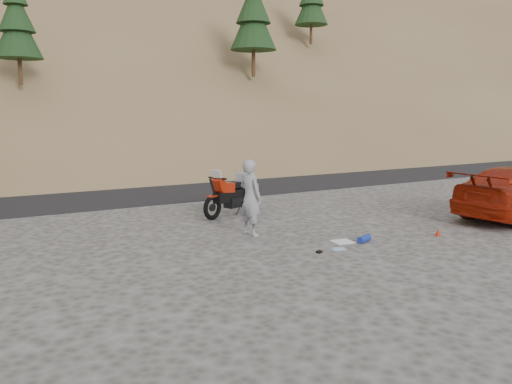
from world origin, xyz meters
The scene contains 10 objects.
ground centered at (0.00, 0.00, 0.00)m, with size 140.00×140.00×0.00m, color #464341.
road centered at (0.00, 9.00, 0.00)m, with size 120.00×7.00×0.05m, color black.
hillside centered at (-0.05, 40.88, 11.08)m, with size 120.00×73.00×46.72m.
motorcycle centered at (0.70, 2.94, 0.61)m, with size 2.24×1.26×1.43m.
man centered at (-0.09, 0.45, 0.00)m, with size 0.69×0.45×1.88m, color gray.
gear_white_cloth centered at (1.48, -1.19, 0.01)m, with size 0.47×0.42×0.02m, color white.
gear_blue_mat centered at (1.91, -1.45, 0.08)m, with size 0.16×0.16×0.41m, color navy.
gear_funnel centered at (3.90, -1.88, 0.09)m, with size 0.14×0.14×0.18m, color #AE1F0B.
gear_glove_b centered at (0.45, -1.67, 0.02)m, with size 0.13×0.10×0.04m, color black.
gear_blue_cloth centered at (1.01, -1.65, 0.01)m, with size 0.29×0.21×0.01m, color #94B7E4.
Camera 1 is at (-5.81, -10.13, 2.96)m, focal length 35.00 mm.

